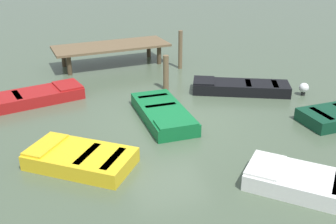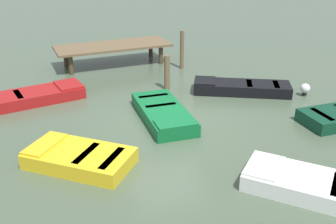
{
  "view_description": "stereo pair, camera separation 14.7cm",
  "coord_description": "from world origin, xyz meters",
  "px_view_note": "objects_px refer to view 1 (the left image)",
  "views": [
    {
      "loc": [
        -3.4,
        -11.2,
        5.48
      ],
      "look_at": [
        0.0,
        0.0,
        0.35
      ],
      "focal_mm": 42.81,
      "sensor_mm": 36.0,
      "label": 1
    },
    {
      "loc": [
        -3.26,
        -11.24,
        5.48
      ],
      "look_at": [
        0.0,
        0.0,
        0.35
      ],
      "focal_mm": 42.81,
      "sensor_mm": 36.0,
      "label": 2
    }
  ],
  "objects_px": {
    "rowboat_green": "(163,113)",
    "mooring_piling_center": "(180,50)",
    "rowboat_yellow": "(80,158)",
    "rowboat_red": "(27,98)",
    "dock_segment": "(111,47)",
    "rowboat_black": "(240,87)",
    "mooring_piling_mid_left": "(166,73)",
    "marker_buoy": "(304,88)",
    "rowboat_white": "(323,186)"
  },
  "relations": [
    {
      "from": "rowboat_green",
      "to": "mooring_piling_center",
      "type": "bearing_deg",
      "value": 154.06
    },
    {
      "from": "rowboat_white",
      "to": "mooring_piling_mid_left",
      "type": "xyz_separation_m",
      "value": [
        -1.47,
        7.75,
        0.47
      ]
    },
    {
      "from": "rowboat_green",
      "to": "marker_buoy",
      "type": "distance_m",
      "value": 5.69
    },
    {
      "from": "rowboat_yellow",
      "to": "rowboat_red",
      "type": "xyz_separation_m",
      "value": [
        -1.39,
        4.86,
        -0.0
      ]
    },
    {
      "from": "rowboat_red",
      "to": "marker_buoy",
      "type": "height_order",
      "value": "marker_buoy"
    },
    {
      "from": "dock_segment",
      "to": "rowboat_white",
      "type": "distance_m",
      "value": 11.97
    },
    {
      "from": "rowboat_black",
      "to": "rowboat_green",
      "type": "bearing_deg",
      "value": 46.53
    },
    {
      "from": "rowboat_white",
      "to": "rowboat_green",
      "type": "distance_m",
      "value": 5.6
    },
    {
      "from": "rowboat_white",
      "to": "rowboat_black",
      "type": "bearing_deg",
      "value": -57.2
    },
    {
      "from": "rowboat_green",
      "to": "dock_segment",
      "type": "bearing_deg",
      "value": -176.73
    },
    {
      "from": "rowboat_black",
      "to": "dock_segment",
      "type": "bearing_deg",
      "value": -27.7
    },
    {
      "from": "rowboat_green",
      "to": "rowboat_yellow",
      "type": "bearing_deg",
      "value": -55.06
    },
    {
      "from": "rowboat_white",
      "to": "mooring_piling_center",
      "type": "bearing_deg",
      "value": -46.99
    },
    {
      "from": "rowboat_white",
      "to": "marker_buoy",
      "type": "bearing_deg",
      "value": -77.75
    },
    {
      "from": "rowboat_yellow",
      "to": "rowboat_green",
      "type": "relative_size",
      "value": 0.92
    },
    {
      "from": "mooring_piling_mid_left",
      "to": "marker_buoy",
      "type": "relative_size",
      "value": 2.84
    },
    {
      "from": "rowboat_yellow",
      "to": "rowboat_green",
      "type": "bearing_deg",
      "value": -107.08
    },
    {
      "from": "marker_buoy",
      "to": "rowboat_black",
      "type": "bearing_deg",
      "value": 156.01
    },
    {
      "from": "rowboat_green",
      "to": "rowboat_red",
      "type": "relative_size",
      "value": 0.8
    },
    {
      "from": "rowboat_red",
      "to": "mooring_piling_mid_left",
      "type": "distance_m",
      "value": 5.17
    },
    {
      "from": "mooring_piling_mid_left",
      "to": "dock_segment",
      "type": "bearing_deg",
      "value": 110.89
    },
    {
      "from": "rowboat_green",
      "to": "mooring_piling_center",
      "type": "distance_m",
      "value": 5.63
    },
    {
      "from": "rowboat_green",
      "to": "mooring_piling_mid_left",
      "type": "height_order",
      "value": "mooring_piling_mid_left"
    },
    {
      "from": "dock_segment",
      "to": "mooring_piling_mid_left",
      "type": "xyz_separation_m",
      "value": [
        1.47,
        -3.84,
        -0.16
      ]
    },
    {
      "from": "rowboat_green",
      "to": "mooring_piling_mid_left",
      "type": "xyz_separation_m",
      "value": [
        0.89,
        2.67,
        0.47
      ]
    },
    {
      "from": "rowboat_green",
      "to": "mooring_piling_mid_left",
      "type": "bearing_deg",
      "value": 159.78
    },
    {
      "from": "rowboat_black",
      "to": "mooring_piling_center",
      "type": "height_order",
      "value": "mooring_piling_center"
    },
    {
      "from": "mooring_piling_mid_left",
      "to": "marker_buoy",
      "type": "height_order",
      "value": "mooring_piling_mid_left"
    },
    {
      "from": "rowboat_yellow",
      "to": "rowboat_white",
      "type": "distance_m",
      "value": 6.0
    },
    {
      "from": "dock_segment",
      "to": "rowboat_green",
      "type": "bearing_deg",
      "value": -91.39
    },
    {
      "from": "rowboat_black",
      "to": "rowboat_red",
      "type": "bearing_deg",
      "value": 14.3
    },
    {
      "from": "dock_segment",
      "to": "rowboat_red",
      "type": "height_order",
      "value": "dock_segment"
    },
    {
      "from": "rowboat_white",
      "to": "rowboat_red",
      "type": "height_order",
      "value": "same"
    },
    {
      "from": "rowboat_green",
      "to": "marker_buoy",
      "type": "bearing_deg",
      "value": 93.86
    },
    {
      "from": "rowboat_black",
      "to": "mooring_piling_mid_left",
      "type": "bearing_deg",
      "value": -0.69
    },
    {
      "from": "rowboat_yellow",
      "to": "rowboat_red",
      "type": "bearing_deg",
      "value": -37.84
    },
    {
      "from": "mooring_piling_center",
      "to": "marker_buoy",
      "type": "distance_m",
      "value": 5.69
    },
    {
      "from": "rowboat_red",
      "to": "mooring_piling_mid_left",
      "type": "xyz_separation_m",
      "value": [
        5.15,
        -0.05,
        0.47
      ]
    },
    {
      "from": "rowboat_yellow",
      "to": "marker_buoy",
      "type": "bearing_deg",
      "value": -126.24
    },
    {
      "from": "dock_segment",
      "to": "rowboat_black",
      "type": "height_order",
      "value": "dock_segment"
    },
    {
      "from": "rowboat_black",
      "to": "marker_buoy",
      "type": "bearing_deg",
      "value": 179.05
    },
    {
      "from": "dock_segment",
      "to": "rowboat_red",
      "type": "distance_m",
      "value": 5.33
    },
    {
      "from": "dock_segment",
      "to": "rowboat_yellow",
      "type": "bearing_deg",
      "value": -111.3
    },
    {
      "from": "rowboat_white",
      "to": "rowboat_green",
      "type": "relative_size",
      "value": 1.07
    },
    {
      "from": "mooring_piling_center",
      "to": "mooring_piling_mid_left",
      "type": "bearing_deg",
      "value": -119.9
    },
    {
      "from": "rowboat_black",
      "to": "mooring_piling_center",
      "type": "distance_m",
      "value": 3.83
    },
    {
      "from": "dock_segment",
      "to": "marker_buoy",
      "type": "height_order",
      "value": "dock_segment"
    },
    {
      "from": "marker_buoy",
      "to": "rowboat_red",
      "type": "bearing_deg",
      "value": 167.75
    },
    {
      "from": "rowboat_black",
      "to": "rowboat_white",
      "type": "relative_size",
      "value": 1.07
    },
    {
      "from": "rowboat_yellow",
      "to": "rowboat_red",
      "type": "relative_size",
      "value": 0.74
    }
  ]
}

